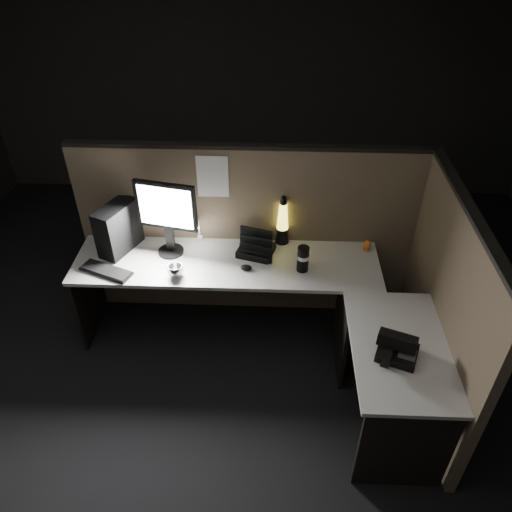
{
  "coord_description": "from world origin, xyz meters",
  "views": [
    {
      "loc": [
        0.2,
        -2.34,
        3.04
      ],
      "look_at": [
        0.08,
        0.35,
        0.98
      ],
      "focal_mm": 35.0,
      "sensor_mm": 36.0,
      "label": 1
    }
  ],
  "objects_px": {
    "monitor": "(166,212)",
    "pc_tower": "(118,228)",
    "desk_phone": "(397,348)",
    "keyboard": "(106,271)",
    "lava_lamp": "(283,223)"
  },
  "relations": [
    {
      "from": "pc_tower",
      "to": "keyboard",
      "type": "distance_m",
      "value": 0.35
    },
    {
      "from": "keyboard",
      "to": "monitor",
      "type": "bearing_deg",
      "value": 54.76
    },
    {
      "from": "pc_tower",
      "to": "lava_lamp",
      "type": "distance_m",
      "value": 1.25
    },
    {
      "from": "monitor",
      "to": "keyboard",
      "type": "relative_size",
      "value": 1.49
    },
    {
      "from": "keyboard",
      "to": "desk_phone",
      "type": "relative_size",
      "value": 1.37
    },
    {
      "from": "keyboard",
      "to": "lava_lamp",
      "type": "distance_m",
      "value": 1.37
    },
    {
      "from": "lava_lamp",
      "to": "monitor",
      "type": "bearing_deg",
      "value": -169.23
    },
    {
      "from": "pc_tower",
      "to": "keyboard",
      "type": "xyz_separation_m",
      "value": [
        -0.04,
        -0.3,
        -0.18
      ]
    },
    {
      "from": "monitor",
      "to": "desk_phone",
      "type": "relative_size",
      "value": 2.05
    },
    {
      "from": "lava_lamp",
      "to": "desk_phone",
      "type": "height_order",
      "value": "lava_lamp"
    },
    {
      "from": "pc_tower",
      "to": "desk_phone",
      "type": "xyz_separation_m",
      "value": [
        1.93,
        -1.0,
        -0.14
      ]
    },
    {
      "from": "monitor",
      "to": "desk_phone",
      "type": "bearing_deg",
      "value": -20.51
    },
    {
      "from": "monitor",
      "to": "pc_tower",
      "type": "bearing_deg",
      "value": -170.7
    },
    {
      "from": "monitor",
      "to": "keyboard",
      "type": "height_order",
      "value": "monitor"
    },
    {
      "from": "pc_tower",
      "to": "monitor",
      "type": "bearing_deg",
      "value": 21.6
    }
  ]
}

